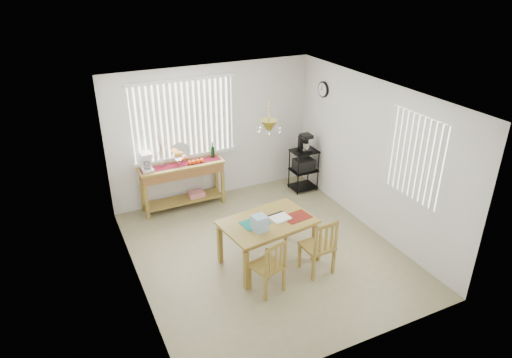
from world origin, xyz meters
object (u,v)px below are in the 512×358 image
sideboard (183,175)px  dining_table (268,226)px  cart_items (305,143)px  chair_right (319,247)px  wire_cart (304,166)px  chair_left (269,266)px

sideboard → dining_table: (0.63, -2.25, -0.01)m
cart_items → chair_right: cart_items is taller
wire_cart → chair_right: chair_right is taller
dining_table → chair_left: chair_left is taller
dining_table → chair_right: (0.57, -0.57, -0.20)m
sideboard → wire_cart: 2.44m
cart_items → chair_left: 3.35m
sideboard → chair_right: 3.07m
chair_left → chair_right: size_ratio=0.94×
wire_cart → cart_items: (0.00, 0.01, 0.50)m
sideboard → cart_items: bearing=-7.9°
chair_left → sideboard: bearing=96.5°
sideboard → wire_cart: size_ratio=1.84×
chair_left → chair_right: 0.87m
cart_items → chair_right: (-1.22, -2.48, -0.56)m
wire_cart → cart_items: bearing=90.0°
sideboard → chair_right: size_ratio=1.70×
cart_items → dining_table: cart_items is taller
wire_cart → cart_items: 0.50m
chair_right → wire_cart: bearing=63.8°
cart_items → chair_left: (-2.09, -2.55, -0.59)m
wire_cart → cart_items: cart_items is taller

